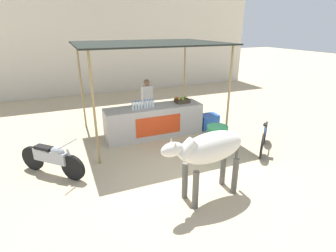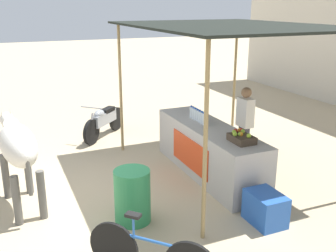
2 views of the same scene
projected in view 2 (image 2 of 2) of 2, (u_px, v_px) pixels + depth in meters
name	position (u px, v px, depth m)	size (l,w,h in m)	color
ground_plane	(97.00, 194.00, 6.80)	(60.00, 60.00, 0.00)	tan
stall_counter	(209.00, 150.00, 7.49)	(3.00, 0.82, 0.96)	#B2ADA8
stall_awning	(228.00, 31.00, 6.95)	(4.20, 3.20, 2.81)	black
water_bottle_row	(199.00, 116.00, 7.60)	(0.70, 0.07, 0.25)	silver
fruit_crate	(241.00, 138.00, 6.49)	(0.44, 0.32, 0.18)	#3F3326
vendor_behind_counter	(244.00, 128.00, 7.63)	(0.34, 0.22, 1.65)	#383842
cooler_box	(265.00, 208.00, 5.85)	(0.60, 0.44, 0.48)	blue
water_barrel	(132.00, 196.00, 5.85)	(0.54, 0.54, 0.82)	#2D8C51
cow	(18.00, 146.00, 6.12)	(1.85, 0.68, 1.44)	silver
motorcycle_parked	(104.00, 120.00, 9.59)	(1.33, 1.32, 0.90)	black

